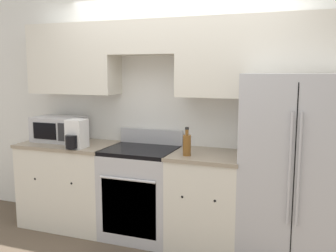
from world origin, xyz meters
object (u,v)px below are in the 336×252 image
oven_range (141,192)px  refrigerator (295,169)px  bottle (187,144)px  microwave (59,129)px

oven_range → refrigerator: (1.51, 0.04, 0.38)m
bottle → microwave: bearing=172.6°
microwave → bottle: 1.60m
microwave → bottle: (1.59, -0.21, -0.03)m
oven_range → refrigerator: 1.56m
refrigerator → bottle: (-0.97, -0.18, 0.19)m
refrigerator → microwave: bearing=179.4°
refrigerator → bottle: bearing=-169.5°
refrigerator → bottle: refrigerator is taller
oven_range → bottle: (0.54, -0.14, 0.57)m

